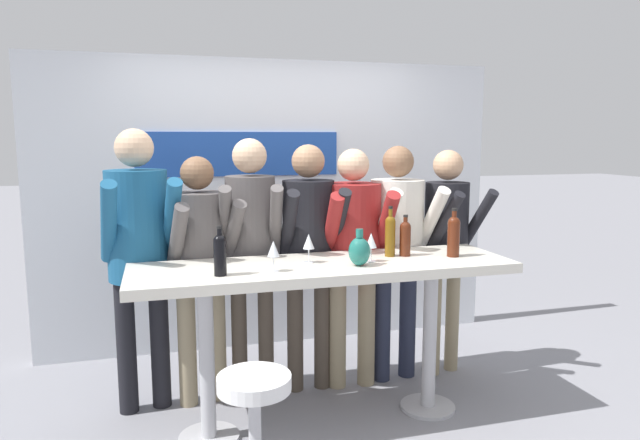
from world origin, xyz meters
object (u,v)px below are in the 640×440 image
object	(u,v)px
person_far_right	(447,236)
person_center	(309,240)
wine_glass_0	(371,241)
tasting_table	(324,288)
wine_bottle_2	(405,237)
wine_glass_2	(273,250)
person_center_left	(251,237)
person_right	(397,238)
person_left	(200,254)
wine_bottle_3	(220,253)
decorative_vase	(359,251)
person_center_right	(353,243)
wine_bottle_0	(390,234)
wine_bottle_1	(454,234)
wine_glass_1	(309,242)
bar_stool	(255,424)
person_far_left	(139,240)

from	to	relation	value
person_far_right	person_center	bearing A→B (deg)	168.50
wine_glass_0	tasting_table	bearing A→B (deg)	173.46
wine_bottle_2	wine_glass_2	world-z (taller)	wine_bottle_2
person_center_left	wine_glass_0	bearing A→B (deg)	-33.67
person_right	wine_glass_2	distance (m)	1.22
person_right	wine_bottle_2	size ratio (longest dim) A/B	6.48
person_left	wine_bottle_2	xyz separation A→B (m)	(1.26, -0.44, 0.13)
person_center	wine_bottle_3	size ratio (longest dim) A/B	6.29
person_center	decorative_vase	xyz separation A→B (m)	(0.14, -0.63, 0.04)
tasting_table	person_left	bearing A→B (deg)	144.24
wine_glass_0	person_center_right	bearing A→B (deg)	83.14
wine_glass_0	wine_bottle_0	bearing A→B (deg)	33.78
person_center	wine_bottle_1	distance (m)	0.98
wine_glass_0	wine_glass_1	distance (m)	0.38
person_left	wine_bottle_0	xyz separation A→B (m)	(1.16, -0.42, 0.15)
person_right	decorative_vase	bearing A→B (deg)	-134.77
wine_bottle_0	wine_glass_2	bearing A→B (deg)	-165.36
tasting_table	person_center	xyz separation A→B (m)	(0.04, 0.51, 0.20)
person_center_right	bar_stool	bearing A→B (deg)	-122.67
wine_bottle_1	wine_bottle_3	size ratio (longest dim) A/B	1.12
person_left	person_right	size ratio (longest dim) A/B	0.96
tasting_table	person_center	bearing A→B (deg)	85.97
person_far_left	wine_bottle_2	world-z (taller)	person_far_left
wine_bottle_0	wine_glass_0	world-z (taller)	wine_bottle_0
bar_stool	wine_bottle_0	size ratio (longest dim) A/B	2.15
wine_bottle_1	wine_bottle_3	world-z (taller)	wine_bottle_1
wine_bottle_0	wine_bottle_1	world-z (taller)	wine_bottle_0
person_center_left	person_right	distance (m)	1.06
person_center_left	wine_bottle_3	bearing A→B (deg)	-104.66
bar_stool	person_far_right	world-z (taller)	person_far_right
wine_bottle_0	wine_bottle_1	distance (m)	0.40
wine_bottle_3	person_center_right	bearing A→B (deg)	31.95
tasting_table	person_right	size ratio (longest dim) A/B	1.34
wine_glass_0	wine_glass_1	xyz separation A→B (m)	(-0.37, 0.07, 0.00)
person_left	person_center_right	size ratio (longest dim) A/B	0.97
tasting_table	bar_stool	bearing A→B (deg)	-126.76
bar_stool	person_center_left	world-z (taller)	person_center_left
person_far_left	person_center_left	bearing A→B (deg)	-5.80
person_center_right	person_right	bearing A→B (deg)	9.77
wine_bottle_1	wine_glass_0	distance (m)	0.56
bar_stool	person_center	xyz separation A→B (m)	(0.59, 1.25, 0.62)
wine_bottle_2	wine_glass_0	bearing A→B (deg)	-159.73
wine_glass_1	wine_bottle_3	bearing A→B (deg)	-162.03
person_left	bar_stool	bearing A→B (deg)	-94.81
wine_glass_0	bar_stool	bearing A→B (deg)	-139.80
tasting_table	person_far_right	world-z (taller)	person_far_right
person_far_right	person_right	bearing A→B (deg)	168.75
person_center_left	wine_glass_0	world-z (taller)	person_center_left
wine_glass_0	decorative_vase	distance (m)	0.14
wine_bottle_3	wine_glass_0	size ratio (longest dim) A/B	1.56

